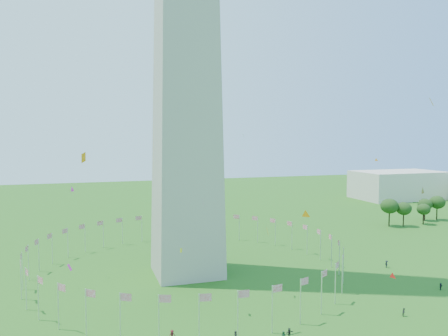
{
  "coord_description": "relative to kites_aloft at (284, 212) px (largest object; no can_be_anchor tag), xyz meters",
  "views": [
    {
      "loc": [
        -25.4,
        -61.06,
        36.23
      ],
      "look_at": [
        5.45,
        35.0,
        28.98
      ],
      "focal_mm": 35.0,
      "sensor_mm": 36.0,
      "label": 1
    }
  ],
  "objects": [
    {
      "name": "tree_line_east",
      "position": [
        98.66,
        61.53,
        -14.93
      ],
      "size": [
        53.82,
        15.85,
        11.07
      ],
      "color": "#254C19",
      "rests_on": "ground"
    },
    {
      "name": "gov_building_east_a",
      "position": [
        134.55,
        126.46,
        -11.98
      ],
      "size": [
        50.0,
        30.0,
        16.0
      ],
      "primitive_type": "cube",
      "color": "beige",
      "rests_on": "ground"
    },
    {
      "name": "flag_ring",
      "position": [
        -15.45,
        26.46,
        -15.48
      ],
      "size": [
        80.24,
        80.24,
        9.0
      ],
      "color": "silver",
      "rests_on": "ground"
    },
    {
      "name": "kites_aloft",
      "position": [
        0.0,
        0.0,
        0.0
      ],
      "size": [
        81.66,
        68.32,
        39.22
      ],
      "color": "orange",
      "rests_on": "ground"
    }
  ]
}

